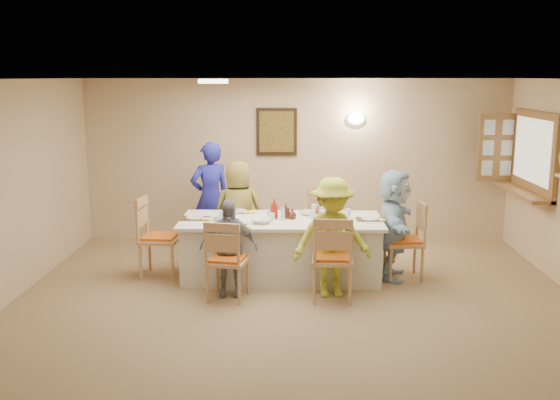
{
  "coord_description": "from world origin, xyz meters",
  "views": [
    {
      "loc": [
        -0.03,
        -6.03,
        2.53
      ],
      "look_at": [
        -0.2,
        1.4,
        1.05
      ],
      "focal_mm": 40.0,
      "sensor_mm": 36.0,
      "label": 1
    }
  ],
  "objects_px": {
    "serving_hatch": "(534,154)",
    "chair_left_end": "(160,237)",
    "chair_back_left": "(240,227)",
    "chair_back_right": "(326,224)",
    "condiment_ketchup": "(274,209)",
    "diner_right_end": "(394,224)",
    "diner_front_right": "(332,238)",
    "diner_back_right": "(326,221)",
    "dining_table": "(281,248)",
    "diner_back_left": "(239,212)",
    "chair_front_right": "(332,257)",
    "caregiver": "(210,198)",
    "chair_right_end": "(404,240)",
    "diner_front_left": "(229,248)",
    "chair_front_left": "(228,259)"
  },
  "relations": [
    {
      "from": "chair_front_left",
      "to": "caregiver",
      "type": "relative_size",
      "value": 0.59
    },
    {
      "from": "chair_front_left",
      "to": "chair_front_right",
      "type": "height_order",
      "value": "chair_front_right"
    },
    {
      "from": "chair_back_left",
      "to": "chair_left_end",
      "type": "distance_m",
      "value": 1.24
    },
    {
      "from": "chair_front_left",
      "to": "chair_right_end",
      "type": "xyz_separation_m",
      "value": [
        2.15,
        0.8,
        0.02
      ]
    },
    {
      "from": "diner_right_end",
      "to": "condiment_ketchup",
      "type": "distance_m",
      "value": 1.52
    },
    {
      "from": "diner_right_end",
      "to": "chair_left_end",
      "type": "bearing_deg",
      "value": 100.5
    },
    {
      "from": "chair_front_right",
      "to": "diner_back_left",
      "type": "xyz_separation_m",
      "value": [
        -1.2,
        1.48,
        0.2
      ]
    },
    {
      "from": "serving_hatch",
      "to": "chair_back_left",
      "type": "bearing_deg",
      "value": 179.68
    },
    {
      "from": "chair_left_end",
      "to": "condiment_ketchup",
      "type": "bearing_deg",
      "value": -85.17
    },
    {
      "from": "dining_table",
      "to": "diner_back_right",
      "type": "bearing_deg",
      "value": 48.58
    },
    {
      "from": "serving_hatch",
      "to": "chair_left_end",
      "type": "height_order",
      "value": "serving_hatch"
    },
    {
      "from": "caregiver",
      "to": "condiment_ketchup",
      "type": "height_order",
      "value": "caregiver"
    },
    {
      "from": "chair_back_right",
      "to": "caregiver",
      "type": "relative_size",
      "value": 0.63
    },
    {
      "from": "diner_back_right",
      "to": "chair_left_end",
      "type": "bearing_deg",
      "value": 10.62
    },
    {
      "from": "chair_front_right",
      "to": "condiment_ketchup",
      "type": "xyz_separation_m",
      "value": [
        -0.69,
        0.84,
        0.38
      ]
    },
    {
      "from": "serving_hatch",
      "to": "condiment_ketchup",
      "type": "distance_m",
      "value": 3.62
    },
    {
      "from": "chair_front_right",
      "to": "diner_right_end",
      "type": "xyz_separation_m",
      "value": [
        0.82,
        0.8,
        0.2
      ]
    },
    {
      "from": "chair_back_left",
      "to": "chair_back_right",
      "type": "xyz_separation_m",
      "value": [
        1.2,
        0.0,
        0.06
      ]
    },
    {
      "from": "dining_table",
      "to": "chair_back_right",
      "type": "xyz_separation_m",
      "value": [
        0.6,
        0.8,
        0.13
      ]
    },
    {
      "from": "chair_back_right",
      "to": "chair_left_end",
      "type": "xyz_separation_m",
      "value": [
        -2.15,
        -0.8,
        0.01
      ]
    },
    {
      "from": "caregiver",
      "to": "diner_right_end",
      "type": "bearing_deg",
      "value": 128.2
    },
    {
      "from": "chair_front_left",
      "to": "diner_back_right",
      "type": "distance_m",
      "value": 1.91
    },
    {
      "from": "diner_back_right",
      "to": "chair_back_left",
      "type": "bearing_deg",
      "value": -12.64
    },
    {
      "from": "diner_back_left",
      "to": "condiment_ketchup",
      "type": "height_order",
      "value": "diner_back_left"
    },
    {
      "from": "condiment_ketchup",
      "to": "caregiver",
      "type": "bearing_deg",
      "value": 130.82
    },
    {
      "from": "chair_front_right",
      "to": "diner_front_left",
      "type": "height_order",
      "value": "diner_front_left"
    },
    {
      "from": "diner_right_end",
      "to": "chair_front_left",
      "type": "bearing_deg",
      "value": 122.1
    },
    {
      "from": "diner_front_right",
      "to": "condiment_ketchup",
      "type": "distance_m",
      "value": 1.01
    },
    {
      "from": "chair_back_left",
      "to": "chair_front_left",
      "type": "xyz_separation_m",
      "value": [
        0.0,
        -1.6,
        0.02
      ]
    },
    {
      "from": "dining_table",
      "to": "diner_right_end",
      "type": "relative_size",
      "value": 1.82
    },
    {
      "from": "chair_front_right",
      "to": "chair_right_end",
      "type": "distance_m",
      "value": 1.24
    },
    {
      "from": "dining_table",
      "to": "chair_left_end",
      "type": "xyz_separation_m",
      "value": [
        -1.55,
        0.0,
        0.14
      ]
    },
    {
      "from": "chair_back_right",
      "to": "condiment_ketchup",
      "type": "height_order",
      "value": "chair_back_right"
    },
    {
      "from": "chair_back_left",
      "to": "chair_right_end",
      "type": "relative_size",
      "value": 0.92
    },
    {
      "from": "chair_back_right",
      "to": "diner_back_right",
      "type": "relative_size",
      "value": 0.88
    },
    {
      "from": "chair_back_left",
      "to": "caregiver",
      "type": "height_order",
      "value": "caregiver"
    },
    {
      "from": "chair_back_left",
      "to": "chair_back_right",
      "type": "bearing_deg",
      "value": -6.65
    },
    {
      "from": "dining_table",
      "to": "diner_back_left",
      "type": "xyz_separation_m",
      "value": [
        -0.6,
        0.68,
        0.33
      ]
    },
    {
      "from": "condiment_ketchup",
      "to": "chair_back_right",
      "type": "bearing_deg",
      "value": 47.75
    },
    {
      "from": "serving_hatch",
      "to": "diner_back_right",
      "type": "xyz_separation_m",
      "value": [
        -2.8,
        -0.1,
        -0.91
      ]
    },
    {
      "from": "chair_back_right",
      "to": "diner_right_end",
      "type": "xyz_separation_m",
      "value": [
        0.82,
        -0.8,
        0.19
      ]
    },
    {
      "from": "chair_back_right",
      "to": "diner_front_right",
      "type": "xyz_separation_m",
      "value": [
        0.0,
        -1.48,
        0.19
      ]
    },
    {
      "from": "serving_hatch",
      "to": "dining_table",
      "type": "height_order",
      "value": "serving_hatch"
    },
    {
      "from": "chair_right_end",
      "to": "caregiver",
      "type": "height_order",
      "value": "caregiver"
    },
    {
      "from": "chair_back_left",
      "to": "caregiver",
      "type": "distance_m",
      "value": 0.67
    },
    {
      "from": "serving_hatch",
      "to": "chair_left_end",
      "type": "relative_size",
      "value": 1.45
    },
    {
      "from": "chair_back_right",
      "to": "diner_front_left",
      "type": "height_order",
      "value": "diner_front_left"
    },
    {
      "from": "chair_back_right",
      "to": "chair_left_end",
      "type": "height_order",
      "value": "chair_left_end"
    },
    {
      "from": "diner_front_left",
      "to": "caregiver",
      "type": "distance_m",
      "value": 1.9
    },
    {
      "from": "diner_front_right",
      "to": "condiment_ketchup",
      "type": "relative_size",
      "value": 5.54
    }
  ]
}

